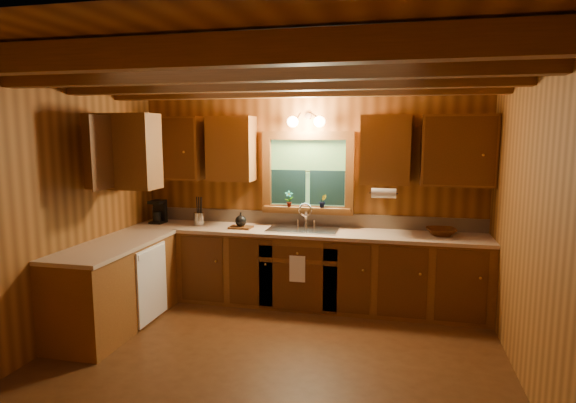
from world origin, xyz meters
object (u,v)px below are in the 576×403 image
(coffee_maker, at_px, (159,212))
(cutting_board, at_px, (241,227))
(sink, at_px, (303,233))
(wicker_basket, at_px, (441,232))

(coffee_maker, bearing_deg, cutting_board, -2.39)
(sink, xyz_separation_m, cutting_board, (-0.74, -0.08, 0.06))
(cutting_board, xyz_separation_m, wicker_basket, (2.30, 0.12, 0.03))
(sink, distance_m, coffee_maker, 1.88)
(coffee_maker, height_order, cutting_board, coffee_maker)
(coffee_maker, distance_m, wicker_basket, 3.43)
(cutting_board, bearing_deg, coffee_maker, 176.05)
(sink, height_order, wicker_basket, sink)
(wicker_basket, bearing_deg, cutting_board, -177.02)
(coffee_maker, relative_size, cutting_board, 1.10)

